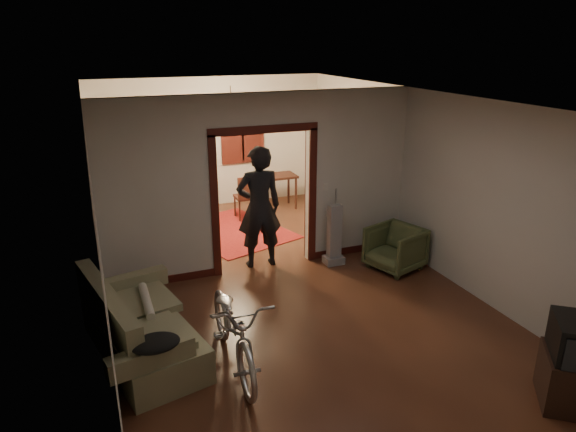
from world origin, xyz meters
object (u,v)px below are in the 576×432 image
sofa (142,320)px  armchair (395,248)px  bicycle (234,327)px  locker (147,178)px  person (259,207)px  desk (273,192)px

sofa → armchair: (4.06, 0.96, -0.10)m
bicycle → armchair: bicycle is taller
sofa → locker: (0.70, 5.05, 0.37)m
sofa → person: size_ratio=0.99×
armchair → desk: (-0.75, 3.66, 0.01)m
bicycle → desk: 5.73m
bicycle → desk: size_ratio=1.87×
sofa → armchair: 4.18m
locker → bicycle: bearing=-105.3°
armchair → desk: size_ratio=0.79×
sofa → bicycle: 1.12m
bicycle → person: (1.15, 2.51, 0.51)m
bicycle → armchair: bearing=28.6°
person → locker: person is taller
person → bicycle: bearing=68.8°
sofa → bicycle: bicycle is taller
bicycle → armchair: size_ratio=2.37×
locker → desk: size_ratio=1.68×
locker → desk: locker is taller
desk → person: bearing=-106.5°
person → desk: bearing=-110.8°
desk → sofa: bearing=-117.9°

